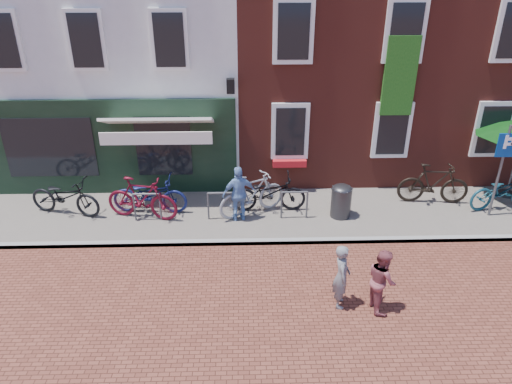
{
  "coord_description": "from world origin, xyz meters",
  "views": [
    {
      "loc": [
        -0.88,
        -10.36,
        6.79
      ],
      "look_at": [
        -0.56,
        0.8,
        1.12
      ],
      "focal_mm": 33.85,
      "sensor_mm": 36.0,
      "label": 1
    }
  ],
  "objects_px": {
    "woman": "(342,276)",
    "bicycle_1": "(142,198)",
    "litter_bin": "(341,199)",
    "boy": "(382,280)",
    "bicycle_6": "(503,190)",
    "cafe_person": "(239,194)",
    "parking_sign": "(503,159)",
    "bicycle_0": "(65,196)",
    "bicycle_2": "(150,194)",
    "bicycle_4": "(269,193)",
    "bicycle_5": "(433,184)",
    "bicycle_3": "(252,194)"
  },
  "relations": [
    {
      "from": "woman",
      "to": "bicycle_1",
      "type": "height_order",
      "value": "woman"
    },
    {
      "from": "litter_bin",
      "to": "boy",
      "type": "xyz_separation_m",
      "value": [
        0.13,
        -3.72,
        0.08
      ]
    },
    {
      "from": "bicycle_1",
      "to": "bicycle_6",
      "type": "xyz_separation_m",
      "value": [
        10.13,
        0.31,
        -0.06
      ]
    },
    {
      "from": "cafe_person",
      "to": "bicycle_1",
      "type": "height_order",
      "value": "cafe_person"
    },
    {
      "from": "parking_sign",
      "to": "bicycle_0",
      "type": "bearing_deg",
      "value": 177.93
    },
    {
      "from": "bicycle_2",
      "to": "bicycle_4",
      "type": "bearing_deg",
      "value": -85.59
    },
    {
      "from": "boy",
      "to": "litter_bin",
      "type": "bearing_deg",
      "value": -4.7
    },
    {
      "from": "bicycle_5",
      "to": "cafe_person",
      "type": "bearing_deg",
      "value": 104.39
    },
    {
      "from": "bicycle_4",
      "to": "bicycle_6",
      "type": "xyz_separation_m",
      "value": [
        6.66,
        -0.03,
        0.0
      ]
    },
    {
      "from": "bicycle_1",
      "to": "woman",
      "type": "bearing_deg",
      "value": -113.58
    },
    {
      "from": "boy",
      "to": "bicycle_0",
      "type": "relative_size",
      "value": 0.68
    },
    {
      "from": "boy",
      "to": "bicycle_3",
      "type": "distance_m",
      "value": 4.69
    },
    {
      "from": "boy",
      "to": "bicycle_4",
      "type": "relative_size",
      "value": 0.68
    },
    {
      "from": "woman",
      "to": "bicycle_0",
      "type": "relative_size",
      "value": 0.7
    },
    {
      "from": "cafe_person",
      "to": "bicycle_4",
      "type": "bearing_deg",
      "value": -161.94
    },
    {
      "from": "bicycle_5",
      "to": "bicycle_6",
      "type": "relative_size",
      "value": 0.97
    },
    {
      "from": "bicycle_6",
      "to": "bicycle_5",
      "type": "bearing_deg",
      "value": 65.73
    },
    {
      "from": "parking_sign",
      "to": "bicycle_3",
      "type": "distance_m",
      "value": 6.73
    },
    {
      "from": "boy",
      "to": "bicycle_3",
      "type": "relative_size",
      "value": 0.7
    },
    {
      "from": "parking_sign",
      "to": "bicycle_6",
      "type": "bearing_deg",
      "value": 41.81
    },
    {
      "from": "bicycle_1",
      "to": "bicycle_3",
      "type": "xyz_separation_m",
      "value": [
        3.0,
        0.15,
        0.0
      ]
    },
    {
      "from": "cafe_person",
      "to": "bicycle_5",
      "type": "xyz_separation_m",
      "value": [
        5.61,
        0.82,
        -0.17
      ]
    },
    {
      "from": "bicycle_1",
      "to": "bicycle_4",
      "type": "relative_size",
      "value": 0.97
    },
    {
      "from": "cafe_person",
      "to": "bicycle_0",
      "type": "xyz_separation_m",
      "value": [
        -4.83,
        0.44,
        -0.23
      ]
    },
    {
      "from": "bicycle_3",
      "to": "bicycle_6",
      "type": "relative_size",
      "value": 0.97
    },
    {
      "from": "bicycle_5",
      "to": "bicycle_6",
      "type": "bearing_deg",
      "value": -95.03
    },
    {
      "from": "parking_sign",
      "to": "bicycle_0",
      "type": "xyz_separation_m",
      "value": [
        -11.81,
        0.43,
        -1.16
      ]
    },
    {
      "from": "cafe_person",
      "to": "bicycle_1",
      "type": "distance_m",
      "value": 2.66
    },
    {
      "from": "bicycle_1",
      "to": "bicycle_3",
      "type": "bearing_deg",
      "value": -73.42
    },
    {
      "from": "bicycle_2",
      "to": "bicycle_3",
      "type": "distance_m",
      "value": 2.85
    },
    {
      "from": "bicycle_1",
      "to": "bicycle_4",
      "type": "height_order",
      "value": "bicycle_1"
    },
    {
      "from": "boy",
      "to": "cafe_person",
      "type": "relative_size",
      "value": 0.91
    },
    {
      "from": "litter_bin",
      "to": "bicycle_2",
      "type": "height_order",
      "value": "bicycle_2"
    },
    {
      "from": "cafe_person",
      "to": "parking_sign",
      "type": "bearing_deg",
      "value": 167.29
    },
    {
      "from": "bicycle_0",
      "to": "bicycle_4",
      "type": "distance_m",
      "value": 5.65
    },
    {
      "from": "woman",
      "to": "bicycle_6",
      "type": "distance_m",
      "value": 6.66
    },
    {
      "from": "bicycle_4",
      "to": "bicycle_5",
      "type": "xyz_separation_m",
      "value": [
        4.79,
        0.33,
        0.06
      ]
    },
    {
      "from": "cafe_person",
      "to": "bicycle_3",
      "type": "xyz_separation_m",
      "value": [
        0.35,
        0.29,
        -0.17
      ]
    },
    {
      "from": "parking_sign",
      "to": "bicycle_6",
      "type": "xyz_separation_m",
      "value": [
        0.5,
        0.44,
        -1.16
      ]
    },
    {
      "from": "bicycle_1",
      "to": "parking_sign",
      "type": "bearing_deg",
      "value": -77.01
    },
    {
      "from": "parking_sign",
      "to": "cafe_person",
      "type": "distance_m",
      "value": 7.04
    },
    {
      "from": "woman",
      "to": "bicycle_0",
      "type": "distance_m",
      "value": 7.99
    },
    {
      "from": "bicycle_2",
      "to": "bicycle_6",
      "type": "bearing_deg",
      "value": -85.77
    },
    {
      "from": "bicycle_0",
      "to": "bicycle_1",
      "type": "distance_m",
      "value": 2.2
    },
    {
      "from": "parking_sign",
      "to": "woman",
      "type": "height_order",
      "value": "parking_sign"
    },
    {
      "from": "woman",
      "to": "bicycle_0",
      "type": "height_order",
      "value": "woman"
    },
    {
      "from": "boy",
      "to": "bicycle_5",
      "type": "bearing_deg",
      "value": -37.75
    },
    {
      "from": "cafe_person",
      "to": "bicycle_6",
      "type": "xyz_separation_m",
      "value": [
        7.48,
        0.46,
        -0.23
      ]
    },
    {
      "from": "bicycle_1",
      "to": "bicycle_6",
      "type": "bearing_deg",
      "value": -74.46
    },
    {
      "from": "litter_bin",
      "to": "boy",
      "type": "relative_size",
      "value": 0.72
    }
  ]
}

